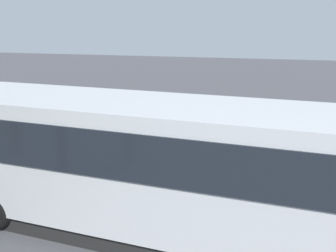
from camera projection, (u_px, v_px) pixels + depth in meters
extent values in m
plane|color=#424247|center=(171.00, 155.00, 13.84)|extent=(80.00, 80.00, 0.00)
cube|color=#B7BABF|center=(151.00, 161.00, 8.24)|extent=(10.67, 3.23, 2.80)
cube|color=black|center=(168.00, 124.00, 9.24)|extent=(8.82, 0.66, 1.01)
cube|color=black|center=(127.00, 158.00, 6.93)|extent=(8.82, 0.66, 1.01)
cube|color=#198C3F|center=(168.00, 164.00, 9.55)|extent=(9.24, 0.68, 0.28)
cube|color=black|center=(152.00, 223.00, 8.69)|extent=(9.82, 2.97, 0.45)
torus|color=black|center=(52.00, 175.00, 10.78)|extent=(1.02, 0.39, 1.00)
torus|color=black|center=(312.00, 216.00, 8.51)|extent=(1.02, 0.39, 1.00)
cylinder|color=#473823|center=(266.00, 180.00, 10.52)|extent=(0.13, 0.13, 0.75)
cube|color=black|center=(265.00, 192.00, 10.67)|extent=(0.11, 0.27, 0.10)
cylinder|color=#473823|center=(271.00, 181.00, 10.49)|extent=(0.13, 0.13, 0.75)
cube|color=black|center=(270.00, 192.00, 10.64)|extent=(0.11, 0.27, 0.10)
cube|color=maroon|center=(270.00, 159.00, 10.31)|extent=(0.40, 0.30, 0.62)
cylinder|color=maroon|center=(262.00, 158.00, 10.35)|extent=(0.09, 0.09, 0.59)
sphere|color=tan|center=(261.00, 167.00, 10.44)|extent=(0.09, 0.09, 0.09)
cylinder|color=maroon|center=(279.00, 159.00, 10.26)|extent=(0.09, 0.09, 0.59)
sphere|color=tan|center=(278.00, 168.00, 10.35)|extent=(0.09, 0.09, 0.09)
sphere|color=tan|center=(272.00, 144.00, 10.19)|extent=(0.24, 0.24, 0.22)
cylinder|color=#473823|center=(224.00, 174.00, 10.99)|extent=(0.14, 0.14, 0.74)
cube|color=black|center=(223.00, 185.00, 11.14)|extent=(0.15, 0.27, 0.10)
cylinder|color=#473823|center=(229.00, 174.00, 10.98)|extent=(0.14, 0.14, 0.74)
cube|color=black|center=(228.00, 185.00, 11.13)|extent=(0.15, 0.27, 0.10)
cube|color=#3F594C|center=(228.00, 153.00, 10.80)|extent=(0.43, 0.35, 0.62)
cylinder|color=#3F594C|center=(220.00, 152.00, 10.80)|extent=(0.11, 0.11, 0.59)
sphere|color=tan|center=(219.00, 161.00, 10.89)|extent=(0.11, 0.11, 0.09)
cylinder|color=#3F594C|center=(236.00, 153.00, 10.78)|extent=(0.11, 0.11, 0.59)
sphere|color=tan|center=(235.00, 162.00, 10.86)|extent=(0.11, 0.11, 0.09)
sphere|color=tan|center=(228.00, 139.00, 10.67)|extent=(0.26, 0.26, 0.22)
cylinder|color=black|center=(191.00, 168.00, 11.43)|extent=(0.15, 0.15, 0.75)
cube|color=black|center=(192.00, 179.00, 11.58)|extent=(0.17, 0.28, 0.10)
cylinder|color=black|center=(196.00, 169.00, 11.35)|extent=(0.15, 0.15, 0.75)
cube|color=black|center=(196.00, 180.00, 11.50)|extent=(0.17, 0.28, 0.10)
cube|color=silver|center=(194.00, 148.00, 11.20)|extent=(0.44, 0.37, 0.62)
cylinder|color=silver|center=(187.00, 146.00, 11.31)|extent=(0.11, 0.11, 0.59)
sphere|color=tan|center=(187.00, 155.00, 11.40)|extent=(0.11, 0.11, 0.09)
cylinder|color=silver|center=(201.00, 149.00, 11.08)|extent=(0.11, 0.11, 0.59)
sphere|color=tan|center=(201.00, 158.00, 11.16)|extent=(0.11, 0.11, 0.09)
sphere|color=tan|center=(194.00, 135.00, 11.08)|extent=(0.28, 0.28, 0.22)
cylinder|color=black|center=(158.00, 164.00, 11.66)|extent=(0.13, 0.13, 0.80)
cube|color=black|center=(159.00, 176.00, 11.82)|extent=(0.13, 0.27, 0.10)
cylinder|color=black|center=(163.00, 164.00, 11.64)|extent=(0.13, 0.13, 0.80)
cube|color=black|center=(163.00, 176.00, 11.80)|extent=(0.13, 0.27, 0.10)
cube|color=black|center=(161.00, 143.00, 11.44)|extent=(0.41, 0.33, 0.67)
cylinder|color=black|center=(153.00, 142.00, 11.47)|extent=(0.10, 0.10, 0.63)
sphere|color=tan|center=(154.00, 151.00, 11.56)|extent=(0.10, 0.10, 0.09)
cylinder|color=black|center=(168.00, 142.00, 11.41)|extent=(0.10, 0.10, 0.63)
sphere|color=tan|center=(168.00, 152.00, 11.50)|extent=(0.10, 0.10, 0.09)
sphere|color=tan|center=(161.00, 129.00, 11.31)|extent=(0.27, 0.27, 0.24)
cylinder|color=black|center=(124.00, 165.00, 11.64)|extent=(0.13, 0.13, 0.77)
cube|color=black|center=(125.00, 176.00, 11.79)|extent=(0.12, 0.27, 0.10)
cylinder|color=black|center=(129.00, 165.00, 11.59)|extent=(0.13, 0.13, 0.77)
cube|color=black|center=(130.00, 177.00, 11.74)|extent=(0.12, 0.27, 0.10)
cube|color=#D8F233|center=(126.00, 144.00, 11.42)|extent=(0.40, 0.31, 0.64)
cube|color=silver|center=(126.00, 144.00, 11.42)|extent=(0.41, 0.32, 0.06)
cylinder|color=#D8F233|center=(119.00, 143.00, 11.49)|extent=(0.10, 0.10, 0.61)
sphere|color=tan|center=(119.00, 152.00, 11.57)|extent=(0.10, 0.10, 0.09)
cylinder|color=#D8F233|center=(132.00, 145.00, 11.34)|extent=(0.10, 0.10, 0.61)
sphere|color=tan|center=(133.00, 154.00, 11.42)|extent=(0.10, 0.10, 0.09)
sphere|color=tan|center=(125.00, 131.00, 11.29)|extent=(0.25, 0.25, 0.23)
torus|color=black|center=(236.00, 192.00, 10.16)|extent=(0.61, 0.18, 0.60)
cylinder|color=silver|center=(236.00, 192.00, 10.16)|extent=(0.13, 0.11, 0.12)
torus|color=black|center=(289.00, 200.00, 9.69)|extent=(0.61, 0.18, 0.60)
cylinder|color=silver|center=(289.00, 200.00, 9.69)|extent=(0.13, 0.13, 0.12)
cylinder|color=silver|center=(238.00, 181.00, 10.04)|extent=(0.32, 0.08, 0.67)
cube|color=red|center=(260.00, 184.00, 9.86)|extent=(0.86, 0.35, 0.36)
cube|color=black|center=(278.00, 185.00, 9.69)|extent=(0.54, 0.26, 0.20)
cylinder|color=silver|center=(273.00, 195.00, 9.67)|extent=(0.46, 0.12, 0.08)
cylinder|color=black|center=(241.00, 171.00, 9.94)|extent=(0.08, 0.58, 0.04)
torus|color=black|center=(135.00, 121.00, 17.41)|extent=(0.61, 0.25, 0.60)
cylinder|color=silver|center=(135.00, 121.00, 17.41)|extent=(0.14, 0.12, 0.12)
torus|color=black|center=(117.00, 98.00, 17.13)|extent=(0.85, 0.30, 0.84)
cylinder|color=silver|center=(117.00, 98.00, 17.13)|extent=(0.14, 0.14, 0.12)
cylinder|color=silver|center=(140.00, 116.00, 17.33)|extent=(0.69, 0.20, 0.23)
cube|color=#198C33|center=(132.00, 107.00, 17.22)|extent=(0.83, 0.43, 0.89)
cube|color=black|center=(127.00, 98.00, 17.11)|extent=(0.51, 0.31, 0.54)
cylinder|color=silver|center=(125.00, 103.00, 17.32)|extent=(0.34, 0.15, 0.41)
cylinder|color=black|center=(144.00, 112.00, 17.26)|extent=(0.15, 0.58, 0.04)
cube|color=black|center=(136.00, 102.00, 17.14)|extent=(0.50, 0.42, 0.50)
sphere|color=#0C59B2|center=(144.00, 107.00, 17.18)|extent=(0.31, 0.31, 0.26)
cylinder|color=black|center=(139.00, 108.00, 17.03)|extent=(0.46, 0.18, 0.23)
cylinder|color=black|center=(128.00, 104.00, 17.00)|extent=(0.39, 0.18, 0.32)
cylinder|color=black|center=(140.00, 106.00, 17.37)|extent=(0.46, 0.18, 0.23)
cylinder|color=black|center=(129.00, 102.00, 17.35)|extent=(0.39, 0.18, 0.32)
cube|color=orange|center=(164.00, 128.00, 17.20)|extent=(0.34, 0.34, 0.03)
cone|color=orange|center=(164.00, 122.00, 17.11)|extent=(0.26, 0.26, 0.60)
cylinder|color=white|center=(164.00, 123.00, 17.12)|extent=(0.19, 0.19, 0.07)
cube|color=white|center=(246.00, 146.00, 14.83)|extent=(0.15, 3.65, 0.01)
cube|color=white|center=(189.00, 141.00, 15.42)|extent=(0.15, 3.82, 0.01)
cube|color=white|center=(136.00, 137.00, 16.00)|extent=(0.15, 3.87, 0.01)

